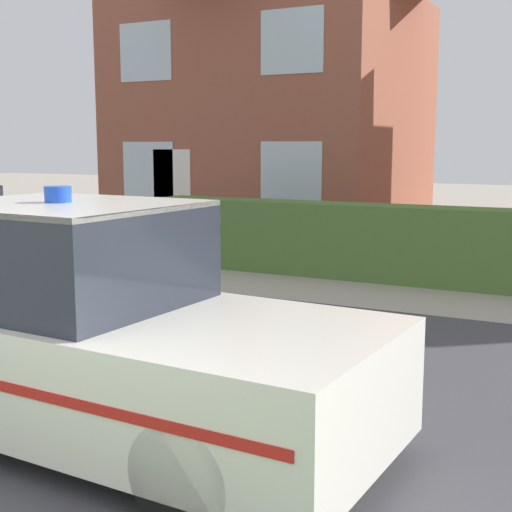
{
  "coord_description": "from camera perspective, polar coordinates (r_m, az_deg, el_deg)",
  "views": [
    {
      "loc": [
        3.26,
        -1.35,
        2.21
      ],
      "look_at": [
        -0.15,
        5.2,
        1.05
      ],
      "focal_mm": 50.0,
      "sensor_mm": 36.0,
      "label": 1
    }
  ],
  "objects": [
    {
      "name": "police_car",
      "position": [
        5.56,
        -13.4,
        -5.95
      ],
      "size": [
        4.58,
        2.0,
        1.89
      ],
      "rotation": [
        0.0,
        0.0,
        -0.05
      ],
      "color": "black",
      "rests_on": "road_strip"
    },
    {
      "name": "house_left",
      "position": [
        18.68,
        1.73,
        15.12
      ],
      "size": [
        6.96,
        6.52,
        8.29
      ],
      "color": "#93513D",
      "rests_on": "ground"
    },
    {
      "name": "garden_hedge",
      "position": [
        11.83,
        10.16,
        1.05
      ],
      "size": [
        8.41,
        0.75,
        1.24
      ],
      "primitive_type": "cube",
      "color": "#4C7233",
      "rests_on": "ground"
    },
    {
      "name": "road_strip",
      "position": [
        6.99,
        -1.85,
        -9.44
      ],
      "size": [
        28.0,
        6.55,
        0.01
      ],
      "primitive_type": "cube",
      "color": "#424247",
      "rests_on": "ground"
    }
  ]
}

